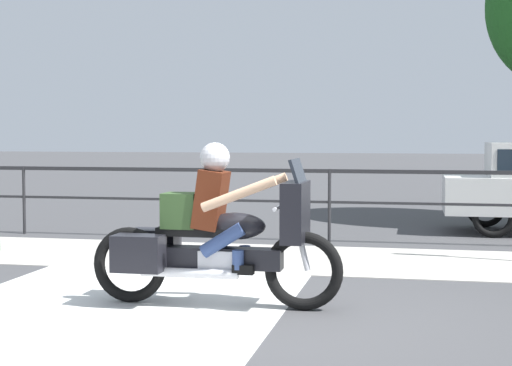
% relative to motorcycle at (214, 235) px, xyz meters
% --- Properties ---
extents(ground_plane, '(120.00, 120.00, 0.00)m').
position_rel_motorcycle_xyz_m(ground_plane, '(0.61, -0.42, -0.70)').
color(ground_plane, '#424244').
extents(sidewalk_band, '(44.00, 2.40, 0.01)m').
position_rel_motorcycle_xyz_m(sidewalk_band, '(0.61, 2.98, -0.69)').
color(sidewalk_band, '#B7B2A8').
rests_on(sidewalk_band, ground).
extents(crosswalk_band, '(3.32, 6.00, 0.01)m').
position_rel_motorcycle_xyz_m(crosswalk_band, '(-0.95, -0.62, -0.69)').
color(crosswalk_band, silver).
rests_on(crosswalk_band, ground).
extents(fence_railing, '(36.00, 0.05, 1.13)m').
position_rel_motorcycle_xyz_m(fence_railing, '(0.61, 4.69, 0.19)').
color(fence_railing, '#232326').
rests_on(fence_railing, ground).
extents(motorcycle, '(2.49, 0.76, 1.59)m').
position_rel_motorcycle_xyz_m(motorcycle, '(0.00, 0.00, 0.00)').
color(motorcycle, black).
rests_on(motorcycle, ground).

